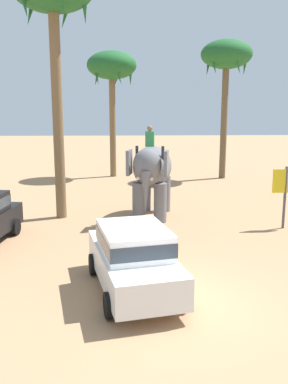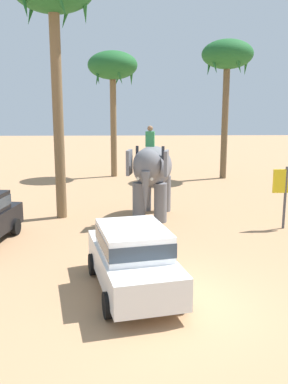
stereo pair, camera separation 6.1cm
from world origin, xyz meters
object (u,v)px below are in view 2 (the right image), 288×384
(palm_tree_left_of_road, at_px, (227,59))
(signboard_yellow, at_px, (286,185))
(car_sedan_foreground, at_px, (133,256))
(elephant_with_mahout, at_px, (152,171))
(palm_tree_near_hut, at_px, (113,69))

(palm_tree_left_of_road, distance_m, signboard_yellow, 13.04)
(car_sedan_foreground, distance_m, elephant_with_mahout, 7.38)
(palm_tree_left_of_road, relative_size, signboard_yellow, 3.63)
(car_sedan_foreground, relative_size, elephant_with_mahout, 1.09)
(elephant_with_mahout, xyz_separation_m, palm_tree_near_hut, (-1.98, 10.82, 5.00))
(elephant_with_mahout, relative_size, palm_tree_left_of_road, 0.46)
(palm_tree_near_hut, relative_size, signboard_yellow, 3.39)
(palm_tree_near_hut, height_order, signboard_yellow, palm_tree_near_hut)
(car_sedan_foreground, height_order, signboard_yellow, signboard_yellow)
(elephant_with_mahout, height_order, signboard_yellow, elephant_with_mahout)
(signboard_yellow, bearing_deg, palm_tree_near_hut, 118.84)
(palm_tree_near_hut, bearing_deg, palm_tree_left_of_road, -7.86)
(car_sedan_foreground, xyz_separation_m, palm_tree_near_hut, (-1.11, 18.07, 6.06))
(car_sedan_foreground, bearing_deg, signboard_yellow, 42.84)
(elephant_with_mahout, height_order, palm_tree_near_hut, palm_tree_near_hut)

